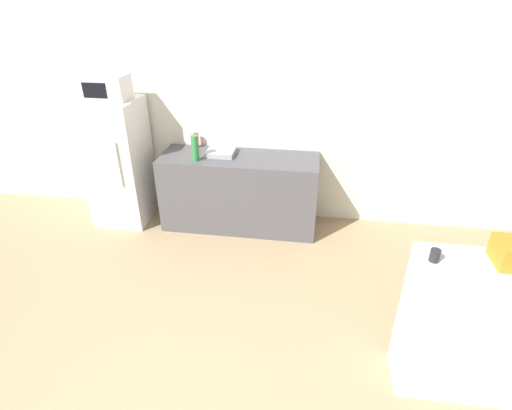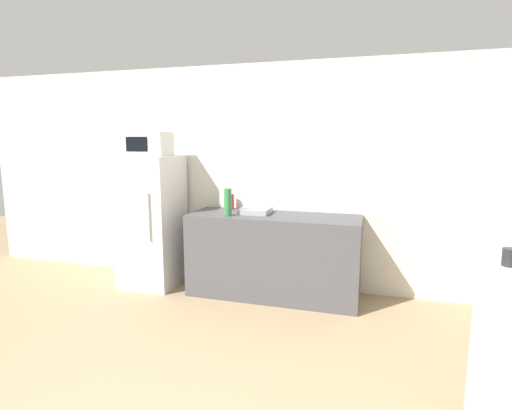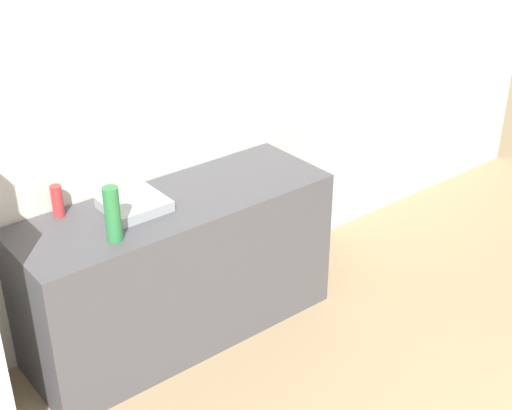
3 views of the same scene
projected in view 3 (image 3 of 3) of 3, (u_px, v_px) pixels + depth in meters
name	position (u px, v px, depth m)	size (l,w,h in m)	color
wall_back	(108.00, 127.00, 4.00)	(8.00, 0.06, 2.60)	silver
counter	(179.00, 269.00, 4.25)	(1.88, 0.64, 0.92)	#4C4C51
sink_basin	(134.00, 204.00, 3.93)	(0.33, 0.32, 0.06)	#9EA3A8
bottle_tall	(113.00, 214.00, 3.59)	(0.08, 0.08, 0.30)	#2D7F42
bottle_short	(57.00, 201.00, 3.84)	(0.06, 0.06, 0.18)	red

